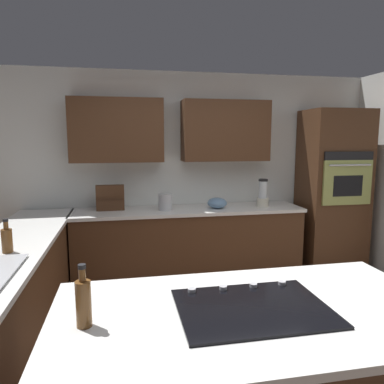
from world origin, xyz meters
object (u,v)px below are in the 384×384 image
blender (263,195)px  spice_rack (110,198)px  kettle (165,202)px  cooktop (252,307)px  wall_oven (332,191)px  oil_bottle (83,302)px  mixing_bowl (217,203)px  dish_soap_bottle (7,239)px

blender → spice_rack: 1.90m
kettle → cooktop: bearing=92.9°
wall_oven → blender: (1.00, 0.04, -0.02)m
blender → kettle: (1.25, 0.00, -0.05)m
blender → oil_bottle: blender is taller
spice_rack → cooktop: bearing=105.9°
blender → oil_bottle: bearing=53.8°
wall_oven → blender: wall_oven is taller
oil_bottle → wall_oven: bearing=-137.6°
cooktop → mixing_bowl: size_ratio=3.17×
cooktop → mixing_bowl: bearing=-101.1°
wall_oven → mixing_bowl: bearing=1.3°
spice_rack → kettle: spice_rack is taller
wall_oven → dish_soap_bottle: wall_oven is taller
wall_oven → dish_soap_bottle: size_ratio=8.17×
wall_oven → kettle: wall_oven is taller
mixing_bowl → oil_bottle: (1.34, 2.65, 0.05)m
wall_oven → oil_bottle: wall_oven is taller
dish_soap_bottle → wall_oven: bearing=-158.3°
dish_soap_bottle → oil_bottle: 1.42m
dish_soap_bottle → cooktop: bearing=140.9°
wall_oven → oil_bottle: 3.98m
oil_bottle → mixing_bowl: bearing=-116.8°
kettle → spice_rack: bearing=-10.5°
cooktop → spice_rack: spice_rack is taller
wall_oven → blender: size_ratio=6.04×
wall_oven → spice_rack: size_ratio=6.39×
wall_oven → oil_bottle: size_ratio=7.18×
spice_rack → wall_oven: bearing=178.3°
blender → dish_soap_bottle: 2.97m
mixing_bowl → dish_soap_bottle: dish_soap_bottle is taller
dish_soap_bottle → kettle: bearing=-134.2°
spice_rack → oil_bottle: (0.04, 2.77, -0.03)m
wall_oven → dish_soap_bottle: bearing=21.7°
mixing_bowl → kettle: (0.65, 0.00, 0.03)m
kettle → dish_soap_bottle: size_ratio=0.76×
wall_oven → kettle: bearing=0.9°
kettle → dish_soap_bottle: bearing=45.8°
wall_oven → spice_rack: 2.90m
wall_oven → spice_rack: (2.90, -0.08, -0.01)m
wall_oven → spice_rack: bearing=-1.7°
spice_rack → kettle: (-0.65, 0.12, -0.06)m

